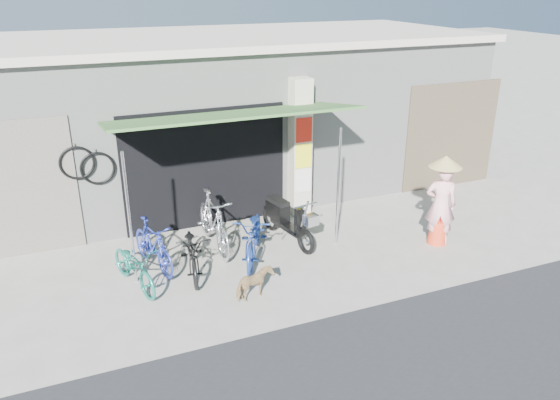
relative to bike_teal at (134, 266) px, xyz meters
name	(u,v)px	position (x,y,z in m)	size (l,w,h in m)	color
ground	(311,269)	(3.03, -0.58, -0.40)	(80.00, 80.00, 0.00)	#A09B91
bicycle_shop	(225,110)	(3.03, 4.52, 1.44)	(12.30, 5.30, 3.66)	#A0A59D
shop_pillar	(299,148)	(3.88, 1.87, 1.10)	(0.42, 0.44, 3.00)	beige
awning	(232,117)	(2.13, 1.05, 2.12)	(4.60, 1.88, 2.72)	#345D2A
neighbour_right	(451,136)	(8.03, 2.01, 0.90)	(2.60, 0.06, 2.60)	brown
neighbour_left	(1,192)	(-1.97, 2.01, 0.90)	(2.60, 0.06, 2.60)	#6B665B
bike_teal	(134,266)	(0.00, 0.00, 0.00)	(0.53, 1.51, 0.79)	#18705E
bike_blue	(153,245)	(0.42, 0.54, 0.06)	(0.43, 1.54, 0.92)	navy
bike_black	(193,252)	(1.02, 0.09, 0.03)	(0.57, 1.63, 0.86)	black
bike_silver	(213,221)	(1.64, 0.90, 0.16)	(0.53, 1.87, 1.12)	silver
bike_navy	(255,236)	(2.21, 0.16, 0.09)	(0.65, 1.86, 0.98)	navy
street_dog	(255,284)	(1.75, -1.11, -0.13)	(0.29, 0.64, 0.54)	#95764F
moped	(286,219)	(3.06, 0.66, 0.06)	(0.60, 1.77, 1.01)	black
nun	(441,201)	(5.79, -0.57, 0.49)	(0.71, 0.64, 1.81)	#FDAAB2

